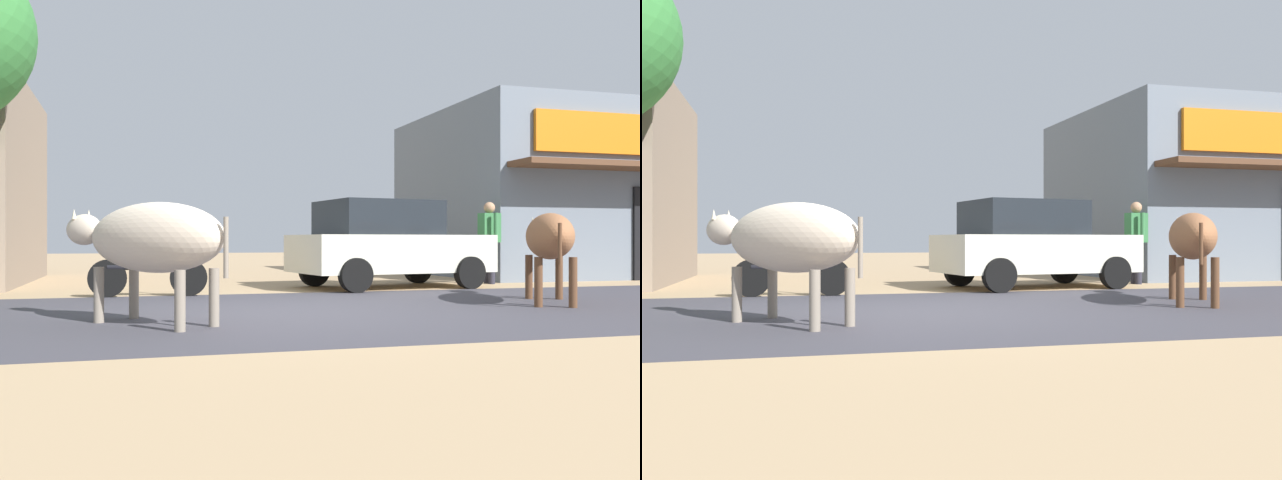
{
  "view_description": "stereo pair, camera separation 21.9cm",
  "coord_description": "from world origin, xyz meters",
  "views": [
    {
      "loc": [
        -1.7,
        -8.19,
        0.9
      ],
      "look_at": [
        1.05,
        1.54,
        0.9
      ],
      "focal_mm": 37.65,
      "sensor_mm": 36.0,
      "label": 1
    },
    {
      "loc": [
        -1.49,
        -8.25,
        0.9
      ],
      "look_at": [
        1.05,
        1.54,
        0.9
      ],
      "focal_mm": 37.65,
      "sensor_mm": 36.0,
      "label": 2
    }
  ],
  "objects": [
    {
      "name": "ground",
      "position": [
        0.0,
        0.0,
        0.0
      ],
      "size": [
        80.0,
        80.0,
        0.0
      ],
      "primitive_type": "plane",
      "color": "tan"
    },
    {
      "name": "asphalt_road",
      "position": [
        0.0,
        0.0,
        0.0
      ],
      "size": [
        72.0,
        5.83,
        0.0
      ],
      "primitive_type": "cube",
      "color": "#403E46",
      "rests_on": "ground"
    },
    {
      "name": "storefront_right_club",
      "position": [
        9.74,
        7.28,
        2.09
      ],
      "size": [
        7.91,
        6.81,
        4.17
      ],
      "color": "slate",
      "rests_on": "ground"
    },
    {
      "name": "parked_hatchback_car",
      "position": [
        2.97,
        3.73,
        0.84
      ],
      "size": [
        3.86,
        2.37,
        1.64
      ],
      "color": "silver",
      "rests_on": "ground"
    },
    {
      "name": "parked_motorcycle",
      "position": [
        -1.4,
        2.81,
        0.47
      ],
      "size": [
        1.85,
        0.28,
        1.05
      ],
      "color": "black",
      "rests_on": "ground"
    },
    {
      "name": "cow_near_brown",
      "position": [
        -1.49,
        -0.81,
        0.92
      ],
      "size": [
        1.94,
        2.21,
        1.31
      ],
      "color": "beige",
      "rests_on": "ground"
    },
    {
      "name": "cow_far_dark",
      "position": [
        4.11,
        0.22,
        0.94
      ],
      "size": [
        1.59,
        2.46,
        1.29
      ],
      "color": "#945E3C",
      "rests_on": "ground"
    },
    {
      "name": "pedestrian_by_shop",
      "position": [
        5.45,
        4.21,
        1.0
      ],
      "size": [
        0.42,
        0.61,
        1.69
      ],
      "color": "#262633",
      "rests_on": "ground"
    }
  ]
}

